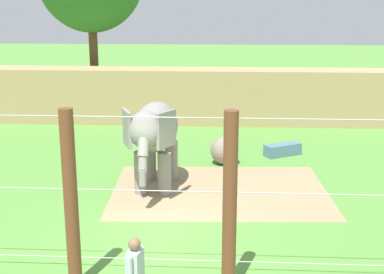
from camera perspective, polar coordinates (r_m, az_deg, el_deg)
ground_plane at (r=13.39m, az=-3.13°, el=-10.26°), size 120.00×120.00×0.00m
dirt_patch at (r=16.22m, az=2.99°, el=-5.75°), size 6.69×5.07×0.01m
embankment_wall at (r=25.02m, az=0.06°, el=4.44°), size 36.00×1.80×2.54m
elephant at (r=15.82m, az=-4.06°, el=0.47°), size 1.54×3.64×2.70m
enrichment_ball at (r=18.69m, az=3.50°, el=-1.44°), size 0.99×0.99×0.99m
cable_fence at (r=10.24m, az=-4.76°, el=-7.09°), size 10.67×0.27×3.66m
feed_trough at (r=20.04m, az=9.72°, el=-1.35°), size 1.46×1.13×0.44m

